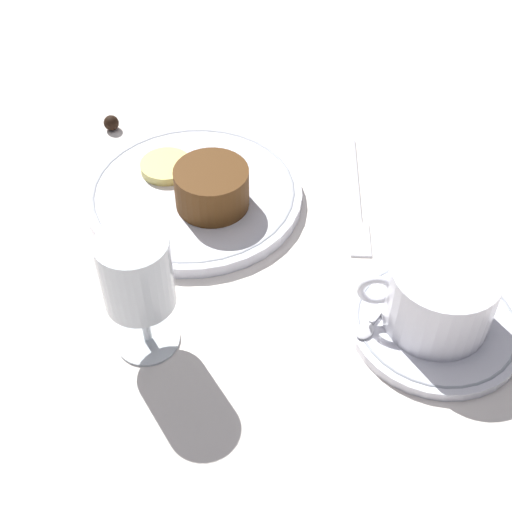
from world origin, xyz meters
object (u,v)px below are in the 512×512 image
at_px(coffee_cup, 440,295).
at_px(dessert_cake, 212,188).
at_px(dinner_plate, 194,194).
at_px(wine_glass, 137,279).
at_px(fork, 357,206).

xyz_separation_m(coffee_cup, dessert_cake, (0.22, -0.14, -0.01)).
height_order(dinner_plate, wine_glass, wine_glass).
bearing_deg(dessert_cake, fork, -172.85).
height_order(coffee_cup, wine_glass, wine_glass).
relative_size(dinner_plate, dessert_cake, 3.01).
bearing_deg(dessert_cake, dinner_plate, -40.96).
relative_size(coffee_cup, dessert_cake, 1.56).
bearing_deg(fork, coffee_cup, 112.32).
xyz_separation_m(coffee_cup, fork, (0.07, -0.16, -0.04)).
height_order(dinner_plate, coffee_cup, coffee_cup).
bearing_deg(coffee_cup, dessert_cake, -32.25).
bearing_deg(fork, dessert_cake, 7.15).
height_order(coffee_cup, dessert_cake, coffee_cup).
relative_size(fork, dessert_cake, 2.48).
relative_size(coffee_cup, fork, 0.63).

